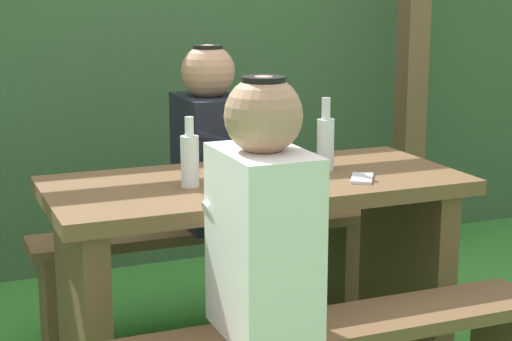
% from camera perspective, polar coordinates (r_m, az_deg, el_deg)
% --- Properties ---
extents(hedge_backdrop, '(6.40, 0.63, 2.13)m').
position_cam_1_polar(hedge_backdrop, '(4.43, -8.55, 8.19)').
color(hedge_backdrop, '#385936').
rests_on(hedge_backdrop, ground_plane).
extents(pergola_post_right, '(0.12, 0.12, 1.98)m').
position_cam_1_polar(pergola_post_right, '(4.35, 10.48, 7.07)').
color(pergola_post_right, brown).
rests_on(pergola_post_right, ground_plane).
extents(picnic_table, '(1.40, 0.64, 0.75)m').
position_cam_1_polar(picnic_table, '(2.91, 0.00, -5.17)').
color(picnic_table, brown).
rests_on(picnic_table, ground_plane).
extents(bench_far, '(1.40, 0.24, 0.44)m').
position_cam_1_polar(bench_far, '(3.45, -3.40, -5.65)').
color(bench_far, brown).
rests_on(bench_far, ground_plane).
extents(person_white_shirt, '(0.25, 0.35, 0.72)m').
position_cam_1_polar(person_white_shirt, '(2.29, 0.46, -3.26)').
color(person_white_shirt, white).
rests_on(person_white_shirt, bench_near).
extents(person_black_coat, '(0.25, 0.35, 0.72)m').
position_cam_1_polar(person_black_coat, '(3.34, -3.17, 1.84)').
color(person_black_coat, black).
rests_on(person_black_coat, bench_far).
extents(drinking_glass, '(0.08, 0.08, 0.08)m').
position_cam_1_polar(drinking_glass, '(2.89, 2.77, 0.48)').
color(drinking_glass, silver).
rests_on(drinking_glass, picnic_table).
extents(bottle_left, '(0.06, 0.06, 0.23)m').
position_cam_1_polar(bottle_left, '(2.72, -4.48, 0.81)').
color(bottle_left, silver).
rests_on(bottle_left, picnic_table).
extents(bottle_right, '(0.06, 0.06, 0.26)m').
position_cam_1_polar(bottle_right, '(2.96, 4.70, 1.97)').
color(bottle_right, silver).
rests_on(bottle_right, picnic_table).
extents(bottle_center, '(0.07, 0.07, 0.23)m').
position_cam_1_polar(bottle_center, '(2.89, 1.07, 1.63)').
color(bottle_center, silver).
rests_on(bottle_center, picnic_table).
extents(cell_phone, '(0.13, 0.16, 0.01)m').
position_cam_1_polar(cell_phone, '(2.85, 7.15, -0.52)').
color(cell_phone, silver).
rests_on(cell_phone, picnic_table).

